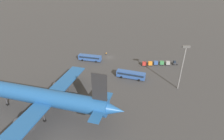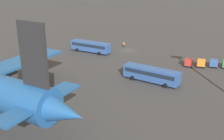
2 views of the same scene
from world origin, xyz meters
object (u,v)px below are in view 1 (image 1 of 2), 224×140
object	(u,v)px
cargo_cart_grey	(168,63)
cargo_cart_red	(144,64)
baggage_tug	(175,63)
cargo_cart_orange	(150,63)
worker_person	(106,54)
shuttle_bus_near	(90,57)
airplane	(43,97)
cargo_cart_green	(162,63)
shuttle_bus_far	(131,74)
cargo_cart_blue	(156,63)

from	to	relation	value
cargo_cart_grey	cargo_cart_red	world-z (taller)	same
baggage_tug	cargo_cart_orange	world-z (taller)	baggage_tug
baggage_tug	worker_person	world-z (taller)	baggage_tug
baggage_tug	cargo_cart_red	bearing A→B (deg)	0.51
shuttle_bus_near	cargo_cart_orange	size ratio (longest dim) A/B	5.83
airplane	worker_person	xyz separation A→B (m)	(-19.19, -48.44, -5.81)
worker_person	cargo_cart_green	bearing A→B (deg)	154.85
cargo_cart_green	cargo_cart_orange	bearing A→B (deg)	5.80
shuttle_bus_far	cargo_cart_blue	world-z (taller)	shuttle_bus_far
cargo_cart_grey	cargo_cart_blue	distance (m)	6.08
airplane	cargo_cart_orange	size ratio (longest dim) A/B	23.64
airplane	cargo_cart_orange	bearing A→B (deg)	-123.65
shuttle_bus_near	cargo_cart_blue	world-z (taller)	shuttle_bus_near
baggage_tug	worker_person	bearing A→B (deg)	-23.84
worker_person	cargo_cart_red	distance (m)	23.96
shuttle_bus_near	cargo_cart_green	xyz separation A→B (m)	(-37.05, 6.00, -0.69)
shuttle_bus_far	cargo_cart_orange	world-z (taller)	shuttle_bus_far
cargo_cart_grey	cargo_cart_orange	size ratio (longest dim) A/B	1.00
shuttle_bus_near	cargo_cart_green	world-z (taller)	shuttle_bus_near
shuttle_bus_near	baggage_tug	xyz separation A→B (m)	(-43.86, 5.75, -0.94)
cargo_cart_green	shuttle_bus_far	bearing A→B (deg)	36.67
cargo_cart_green	cargo_cart_red	xyz separation A→B (m)	(9.11, 0.85, 0.00)
airplane	shuttle_bus_near	world-z (taller)	airplane
airplane	cargo_cart_green	bearing A→B (deg)	-126.95
shuttle_bus_far	cargo_cart_blue	bearing A→B (deg)	-117.92
worker_person	cargo_cart_grey	xyz separation A→B (m)	(-31.44, 13.60, 0.32)
shuttle_bus_near	cargo_cart_red	distance (m)	28.78
cargo_cart_blue	cargo_cart_orange	bearing A→B (deg)	12.17
airplane	shuttle_bus_near	bearing A→B (deg)	-87.75
airplane	worker_person	bearing A→B (deg)	-94.97
worker_person	cargo_cart_green	distance (m)	31.38
cargo_cart_red	cargo_cart_green	bearing A→B (deg)	-174.64
worker_person	cargo_cart_blue	xyz separation A→B (m)	(-25.37, 13.30, 0.32)
worker_person	cargo_cart_grey	distance (m)	34.26
worker_person	cargo_cart_blue	bearing A→B (deg)	152.34
cargo_cart_red	worker_person	bearing A→B (deg)	-36.33
shuttle_bus_far	worker_person	xyz separation A→B (m)	(11.04, -26.27, -1.04)
cargo_cart_red	cargo_cart_blue	bearing A→B (deg)	-171.63
shuttle_bus_far	baggage_tug	distance (m)	27.55
baggage_tug	cargo_cart_orange	xyz separation A→B (m)	(12.88, 0.86, 0.25)
cargo_cart_green	cargo_cart_red	world-z (taller)	same
shuttle_bus_far	cargo_cart_red	distance (m)	14.65
shuttle_bus_far	cargo_cart_orange	xyz separation A→B (m)	(-11.30, -12.32, -0.71)
shuttle_bus_far	cargo_cart_grey	world-z (taller)	shuttle_bus_far
cargo_cart_blue	baggage_tug	bearing A→B (deg)	-178.80
baggage_tug	cargo_cart_grey	size ratio (longest dim) A/B	1.14
cargo_cart_blue	cargo_cart_green	bearing A→B (deg)	179.27
shuttle_bus_far	cargo_cart_red	world-z (taller)	shuttle_bus_far
shuttle_bus_near	cargo_cart_grey	distance (m)	40.58
worker_person	cargo_cart_red	size ratio (longest dim) A/B	0.80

